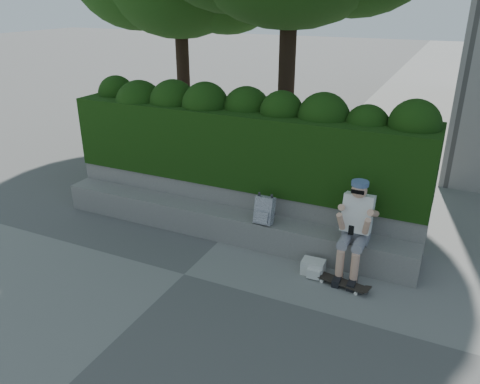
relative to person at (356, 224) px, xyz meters
The scene contains 8 objects.
ground 2.48m from the person, 153.12° to the right, with size 80.00×80.00×0.00m, color slate.
bench_ledge 2.18m from the person, behind, with size 6.00×0.45×0.45m, color gray.
planter_wall 2.24m from the person, 162.70° to the left, with size 6.00×0.50×0.75m, color gray.
hedge 2.36m from the person, 157.31° to the left, with size 6.00×1.00×1.20m, color black.
person is the anchor object (origin of this frame).
skateboard 0.80m from the person, 95.89° to the right, with size 0.73×0.30×0.07m.
backpack_plaid 1.38m from the person, behind, with size 0.28×0.15×0.41m, color silver.
backpack_ground 0.85m from the person, 150.90° to the right, with size 0.31×0.22×0.20m, color silver.
Camera 1 is at (3.10, -4.74, 3.64)m, focal length 35.00 mm.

